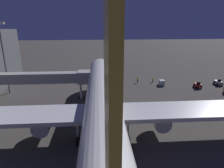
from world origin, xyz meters
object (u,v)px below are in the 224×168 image
Objects in this scene: baggage_tug_lead at (198,85)px; ground_crew_near_nose_gear at (153,79)px; traffic_cone_nose_port at (107,84)px; pushback_tug at (218,82)px; traffic_cone_nose_starboard at (93,84)px; jet_bridge at (48,78)px; apron_floodlight_mast at (3,54)px; baggage_container_mid_row at (162,83)px; ground_crew_by_tug at (138,79)px; airliner_at_gate at (102,106)px.

baggage_tug_lead is 1.31× the size of ground_crew_near_nose_gear.
traffic_cone_nose_port is (27.09, -4.68, -0.50)m from baggage_tug_lead.
baggage_tug_lead is at bearing 170.19° from traffic_cone_nose_port.
traffic_cone_nose_starboard is at bearing -3.49° from pushback_tug.
jet_bridge is at bearing 8.47° from baggage_tug_lead.
apron_floodlight_mast reaches higher than traffic_cone_nose_starboard.
traffic_cone_nose_starboard is (21.50, -1.35, -0.51)m from baggage_container_mid_row.
apron_floodlight_mast reaches higher than ground_crew_by_tug.
jet_bridge is 14.46× the size of ground_crew_near_nose_gear.
pushback_tug is 34.97m from traffic_cone_nose_port.
jet_bridge is 14.66m from apron_floodlight_mast.
baggage_tug_lead is 4.07× the size of traffic_cone_nose_starboard.
airliner_at_gate is 45.76m from pushback_tug.
jet_bridge reaches higher than baggage_tug_lead.
jet_bridge is at bearing 45.25° from traffic_cone_nose_starboard.
ground_crew_near_nose_gear is 0.91× the size of ground_crew_by_tug.
traffic_cone_nose_port is at bearing 7.05° from ground_crew_near_nose_gear.
ground_crew_by_tug is (-37.77, -7.11, -9.97)m from apron_floodlight_mast.
apron_floodlight_mast reaches higher than traffic_cone_nose_port.
baggage_container_mid_row is (9.99, -3.33, 0.00)m from baggage_tug_lead.
pushback_tug is 4.98× the size of traffic_cone_nose_port.
baggage_tug_lead is at bearing -179.53° from apron_floodlight_mast.
ground_crew_near_nose_gear is 3.11× the size of traffic_cone_nose_starboard.
traffic_cone_nose_port is (34.88, -2.40, -0.51)m from pushback_tug.
baggage_tug_lead is at bearing 158.61° from ground_crew_by_tug.
baggage_container_mid_row is at bearing 175.47° from traffic_cone_nose_port.
baggage_container_mid_row is (17.79, -1.04, 0.00)m from pushback_tug.
ground_crew_by_tug is (-12.27, -30.72, -4.71)m from airliner_at_gate.
airliner_at_gate is 21.82× the size of pushback_tug.
jet_bridge reaches higher than traffic_cone_nose_starboard.
ground_crew_near_nose_gear is at bearing 178.74° from ground_crew_by_tug.
ground_crew_by_tug is 3.42× the size of traffic_cone_nose_starboard.
jet_bridge is at bearing 16.57° from baggage_container_mid_row.
pushback_tug is 1.49× the size of baggage_container_mid_row.
ground_crew_near_nose_gear is at bearing -170.72° from apron_floodlight_mast.
apron_floodlight_mast is 34.73× the size of traffic_cone_nose_starboard.
apron_floodlight_mast is at bearing 12.41° from traffic_cone_nose_starboard.
airliner_at_gate is at bearing 68.23° from ground_crew_by_tug.
ground_crew_by_tug is 10.29m from traffic_cone_nose_port.
airliner_at_gate is 26.65× the size of baggage_tug_lead.
baggage_tug_lead reaches higher than ground_crew_by_tug.
pushback_tug is 39.36m from traffic_cone_nose_starboard.
traffic_cone_nose_starboard is at bearing -8.46° from baggage_tug_lead.
apron_floodlight_mast is 30.15m from traffic_cone_nose_port.
ground_crew_near_nose_gear is (19.76, -4.27, 0.16)m from pushback_tug.
apron_floodlight_mast is 8.52× the size of baggage_tug_lead.
apron_floodlight_mast is 11.18× the size of ground_crew_near_nose_gear.
jet_bridge is 13.13× the size of ground_crew_by_tug.
pushback_tug is at bearing -163.67° from baggage_tug_lead.
baggage_tug_lead is (-54.79, -0.45, -10.23)m from apron_floodlight_mast.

